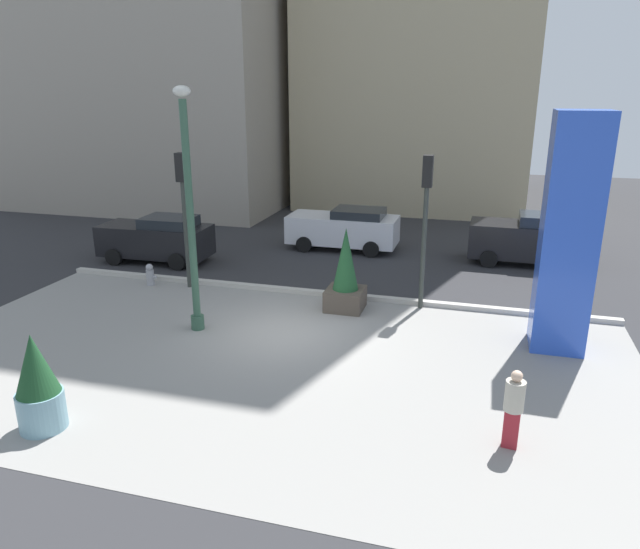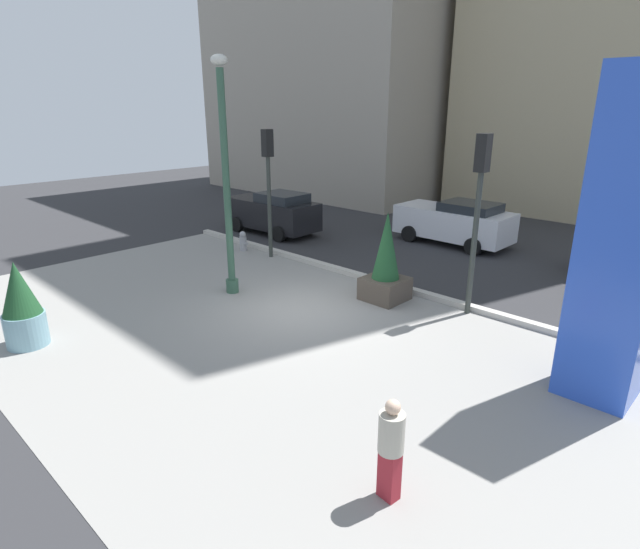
# 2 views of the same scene
# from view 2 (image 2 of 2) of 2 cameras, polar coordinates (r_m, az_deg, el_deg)

# --- Properties ---
(ground_plane) EXTENTS (60.00, 60.00, 0.00)m
(ground_plane) POSITION_cam_2_polar(r_m,az_deg,el_deg) (16.41, 7.85, -0.09)
(ground_plane) COLOR #2D2D30
(plaza_pavement) EXTENTS (18.00, 10.00, 0.02)m
(plaza_pavement) POSITION_cam_2_polar(r_m,az_deg,el_deg) (12.37, -8.89, -6.57)
(plaza_pavement) COLOR gray
(plaza_pavement) RESTS_ON ground_plane
(curb_strip) EXTENTS (18.00, 0.24, 0.16)m
(curb_strip) POSITION_cam_2_polar(r_m,az_deg,el_deg) (15.71, 5.97, -0.56)
(curb_strip) COLOR #B7B2A8
(curb_strip) RESTS_ON ground_plane
(lamp_post) EXTENTS (0.44, 0.44, 6.44)m
(lamp_post) POSITION_cam_2_polar(r_m,az_deg,el_deg) (14.24, -10.51, 9.91)
(lamp_post) COLOR #335642
(lamp_post) RESTS_ON ground_plane
(art_pillar_blue) EXTENTS (1.28, 1.28, 5.90)m
(art_pillar_blue) POSITION_cam_2_polar(r_m,az_deg,el_deg) (10.22, 31.10, 3.07)
(art_pillar_blue) COLOR blue
(art_pillar_blue) RESTS_ON ground_plane
(potted_plant_near_right) EXTENTS (0.89, 0.89, 1.99)m
(potted_plant_near_right) POSITION_cam_2_polar(r_m,az_deg,el_deg) (13.09, -30.62, -3.10)
(potted_plant_near_right) COLOR #7AA8B7
(potted_plant_near_right) RESTS_ON ground_plane
(potted_plant_by_pillar) EXTENTS (1.11, 1.11, 2.52)m
(potted_plant_by_pillar) POSITION_cam_2_polar(r_m,az_deg,el_deg) (14.04, 7.45, 1.16)
(potted_plant_by_pillar) COLOR #4C4238
(potted_plant_by_pillar) RESTS_ON ground_plane
(fire_hydrant) EXTENTS (0.36, 0.26, 0.75)m
(fire_hydrant) POSITION_cam_2_polar(r_m,az_deg,el_deg) (19.13, -8.67, 3.74)
(fire_hydrant) COLOR #99999E
(fire_hydrant) RESTS_ON ground_plane
(traffic_light_corner) EXTENTS (0.28, 0.42, 4.44)m
(traffic_light_corner) POSITION_cam_2_polar(r_m,az_deg,el_deg) (17.71, -5.84, 11.38)
(traffic_light_corner) COLOR #333833
(traffic_light_corner) RESTS_ON ground_plane
(traffic_light_far_side) EXTENTS (0.28, 0.42, 4.58)m
(traffic_light_far_side) POSITION_cam_2_polar(r_m,az_deg,el_deg) (13.06, 17.49, 8.39)
(traffic_light_far_side) COLOR #333833
(traffic_light_far_side) RESTS_ON ground_plane
(car_passing_lane) EXTENTS (4.47, 2.06, 1.71)m
(car_passing_lane) POSITION_cam_2_polar(r_m,az_deg,el_deg) (20.45, 14.97, 5.76)
(car_passing_lane) COLOR silver
(car_passing_lane) RESTS_ON ground_plane
(car_far_lane) EXTENTS (4.24, 2.04, 1.77)m
(car_far_lane) POSITION_cam_2_polar(r_m,az_deg,el_deg) (21.56, -5.30, 7.01)
(car_far_lane) COLOR black
(car_far_lane) RESTS_ON ground_plane
(pedestrian_by_curb) EXTENTS (0.40, 0.40, 1.57)m
(pedestrian_by_curb) POSITION_cam_2_polar(r_m,az_deg,el_deg) (7.25, 8.00, -18.55)
(pedestrian_by_curb) COLOR maroon
(pedestrian_by_curb) RESTS_ON ground_plane
(office_block_flanking) EXTENTS (14.86, 12.33, 20.49)m
(office_block_flanking) POSITION_cam_2_polar(r_m,az_deg,el_deg) (34.70, 3.80, 26.94)
(office_block_flanking) COLOR #9E9384
(office_block_flanking) RESTS_ON ground_plane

